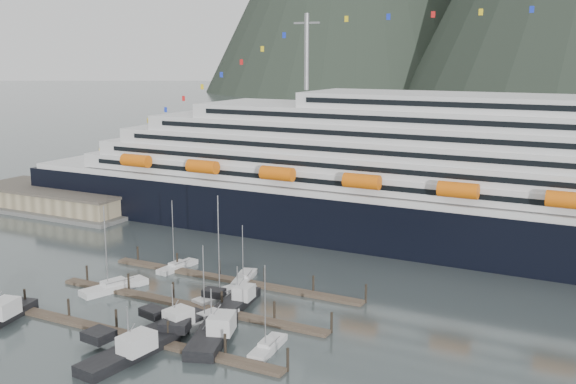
% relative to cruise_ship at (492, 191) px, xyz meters
% --- Properties ---
extents(ground, '(1600.00, 1600.00, 0.00)m').
position_rel_cruise_ship_xyz_m(ground, '(-30.03, -54.94, -12.04)').
color(ground, '#4D5B5B').
rests_on(ground, ground).
extents(cruise_ship, '(210.00, 30.40, 50.30)m').
position_rel_cruise_ship_xyz_m(cruise_ship, '(0.00, 0.00, 0.00)').
color(cruise_ship, black).
rests_on(cruise_ship, ground).
extents(warehouse, '(46.00, 20.00, 5.80)m').
position_rel_cruise_ship_xyz_m(warehouse, '(-102.03, -12.94, -9.79)').
color(warehouse, '#595956').
rests_on(warehouse, ground).
extents(dock_near, '(48.18, 2.28, 3.20)m').
position_rel_cruise_ship_xyz_m(dock_near, '(-34.95, -64.89, -11.73)').
color(dock_near, '#49392F').
rests_on(dock_near, ground).
extents(dock_mid, '(48.18, 2.28, 3.20)m').
position_rel_cruise_ship_xyz_m(dock_mid, '(-34.95, -51.89, -11.73)').
color(dock_mid, '#49392F').
rests_on(dock_mid, ground).
extents(dock_far, '(48.18, 2.28, 3.20)m').
position_rel_cruise_ship_xyz_m(dock_far, '(-34.95, -38.89, -11.73)').
color(dock_far, '#49392F').
rests_on(dock_far, ground).
extents(sailboat_b, '(6.36, 11.58, 14.79)m').
position_rel_cruise_ship_xyz_m(sailboat_b, '(-49.48, -51.55, -11.60)').
color(sailboat_b, silver).
rests_on(sailboat_b, ground).
extents(sailboat_c, '(4.84, 9.76, 12.02)m').
position_rel_cruise_ship_xyz_m(sailboat_c, '(-28.17, -55.38, -11.63)').
color(sailboat_c, silver).
rests_on(sailboat_c, ground).
extents(sailboat_d, '(5.87, 11.49, 17.19)m').
position_rel_cruise_ship_xyz_m(sailboat_d, '(-31.43, -46.22, -11.59)').
color(sailboat_d, silver).
rests_on(sailboat_d, ground).
extents(sailboat_e, '(3.05, 8.92, 13.11)m').
position_rel_cruise_ship_xyz_m(sailboat_e, '(-47.06, -37.78, -11.64)').
color(sailboat_e, silver).
rests_on(sailboat_e, ground).
extents(sailboat_f, '(4.78, 8.89, 10.35)m').
position_rel_cruise_ship_xyz_m(sailboat_f, '(-33.09, -37.68, -11.64)').
color(sailboat_f, silver).
rests_on(sailboat_f, ground).
extents(sailboat_h, '(3.08, 8.15, 12.16)m').
position_rel_cruise_ship_xyz_m(sailboat_h, '(-16.05, -59.84, -11.64)').
color(sailboat_h, silver).
rests_on(sailboat_h, ground).
extents(trawler_b, '(9.34, 12.04, 7.49)m').
position_rel_cruise_ship_xyz_m(trawler_b, '(-30.84, -60.50, -11.10)').
color(trawler_b, black).
rests_on(trawler_b, ground).
extents(trawler_c, '(10.74, 15.13, 7.58)m').
position_rel_cruise_ship_xyz_m(trawler_c, '(-30.69, -69.92, -11.09)').
color(trawler_c, black).
rests_on(trawler_c, ground).
extents(trawler_d, '(11.31, 14.16, 8.13)m').
position_rel_cruise_ship_xyz_m(trawler_d, '(-24.29, -60.80, -11.04)').
color(trawler_d, black).
rests_on(trawler_d, ground).
extents(trawler_e, '(8.30, 10.87, 6.80)m').
position_rel_cruise_ship_xyz_m(trawler_e, '(-28.20, -47.93, -11.16)').
color(trawler_e, black).
rests_on(trawler_e, ground).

